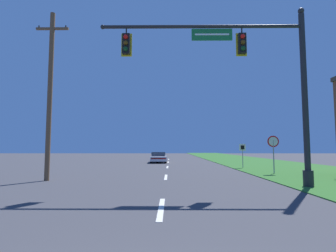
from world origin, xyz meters
name	(u,v)px	position (x,y,z in m)	size (l,w,h in m)	color
grass_verge_right	(256,162)	(10.50, 30.00, 0.02)	(10.00, 110.00, 0.04)	#2D6626
road_center_line	(167,167)	(0.00, 22.00, 0.01)	(0.16, 34.80, 0.01)	silver
signal_mast	(254,76)	(4.13, 10.15, 5.03)	(9.63, 0.47, 8.24)	#232326
car_ahead	(158,157)	(-1.16, 29.40, 0.60)	(2.05, 4.53, 1.19)	black
stop_sign	(273,146)	(7.15, 15.91, 1.86)	(0.76, 0.07, 2.50)	gray
route_sign_post	(243,150)	(6.48, 20.97, 1.53)	(0.55, 0.06, 2.03)	gray
utility_pole_near	(50,92)	(-6.31, 12.34, 4.78)	(1.80, 0.26, 9.25)	brown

